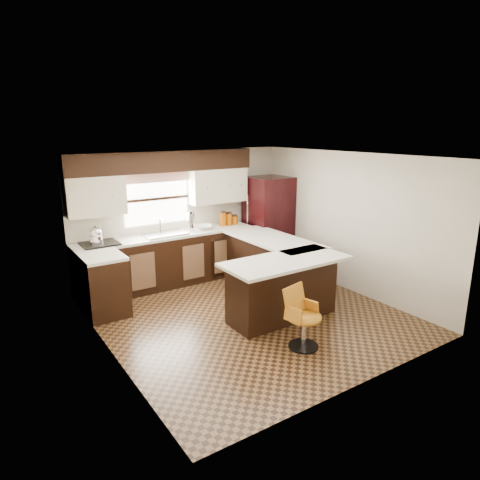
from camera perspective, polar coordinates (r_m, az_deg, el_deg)
floor at (r=6.67m, az=1.10°, el=-9.95°), size 4.40×4.40×0.00m
ceiling at (r=6.07m, az=1.21°, el=11.09°), size 4.40×4.40×0.00m
wall_back at (r=8.12m, az=-7.74°, el=3.36°), size 4.40×0.00×4.40m
wall_front at (r=4.71m, az=16.65°, el=-5.62°), size 4.40×0.00×4.40m
wall_left at (r=5.40m, az=-17.53°, el=-3.08°), size 0.00×4.40×4.40m
wall_right at (r=7.63m, az=14.24°, el=2.29°), size 0.00×4.40×4.40m
base_cab_back at (r=7.86m, az=-9.53°, el=-2.74°), size 3.30×0.60×0.90m
base_cab_left at (r=6.85m, az=-17.63°, el=-5.91°), size 0.60×0.70×0.90m
counter_back at (r=7.73m, az=-9.68°, el=0.60°), size 3.30×0.60×0.04m
counter_left at (r=6.71m, az=-17.94°, el=-2.13°), size 0.60×0.70×0.04m
soffit at (r=7.66m, az=-10.15°, el=10.29°), size 3.40×0.35×0.36m
upper_cab_left at (r=7.32m, az=-18.78°, el=5.59°), size 0.94×0.35×0.64m
upper_cab_right at (r=8.20m, az=-3.02°, el=7.27°), size 1.14×0.35×0.64m
window_pane at (r=7.84m, az=-11.06°, el=5.41°), size 1.20×0.02×0.90m
valance at (r=7.75m, az=-11.08°, el=8.22°), size 1.30×0.06×0.18m
sink at (r=7.69m, az=-9.97°, el=0.78°), size 0.75×0.45×0.03m
dishwasher at (r=8.07m, az=-2.20°, el=-2.24°), size 0.58×0.03×0.78m
cooktop at (r=7.32m, az=-18.22°, el=-0.47°), size 0.58×0.50×0.02m
peninsula_long at (r=7.47m, az=4.07°, el=-3.51°), size 0.60×1.95×0.90m
peninsula_return at (r=6.45m, az=5.66°, el=-6.58°), size 1.65×0.60×0.90m
counter_pen_long at (r=7.37m, az=4.45°, el=0.05°), size 0.84×1.95×0.04m
counter_pen_return at (r=6.21m, az=6.15°, el=-2.81°), size 1.89×0.84×0.04m
refrigerator at (r=8.65m, az=3.78°, el=2.30°), size 0.79×0.76×1.85m
bar_chair at (r=5.66m, az=8.59°, el=-10.31°), size 0.53×0.53×0.81m
kettle at (r=7.27m, az=-18.69°, el=0.67°), size 0.21×0.21×0.29m
percolator at (r=7.89m, az=-6.57°, el=2.38°), size 0.14×0.14×0.33m
mixing_bowl at (r=8.04m, az=-4.85°, el=1.74°), size 0.41×0.41×0.08m
canister_large at (r=8.25m, az=-2.28°, el=2.76°), size 0.12×0.12×0.26m
canister_med at (r=8.32m, az=-1.50°, el=2.76°), size 0.13×0.13×0.22m
canister_small at (r=8.39m, az=-0.74°, el=2.66°), size 0.13×0.13×0.16m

